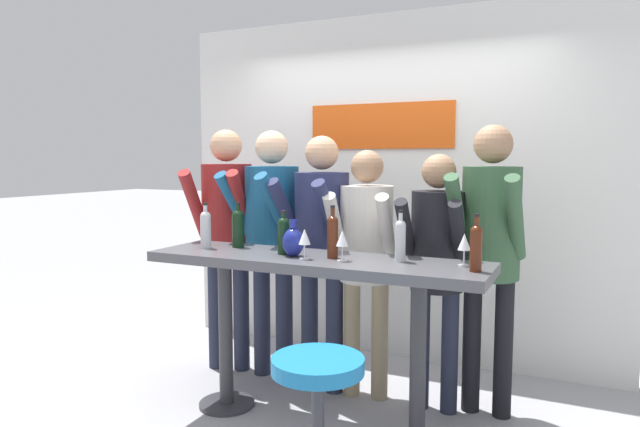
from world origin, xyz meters
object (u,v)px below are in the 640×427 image
wine_bottle_1 (400,238)px  decorative_vase (293,242)px  person_center (366,246)px  person_center_left (321,234)px  person_right (490,236)px  person_far_left (227,222)px  bar_stool (318,408)px  person_center_right (437,253)px  wine_bottle_5 (476,246)px  wine_glass_0 (305,238)px  wine_bottle_3 (284,234)px  wine_glass_1 (342,239)px  wine_bottle_4 (332,235)px  person_left (271,227)px  wine_bottle_2 (238,226)px  wine_glass_2 (464,243)px  tasting_table (314,288)px  wine_bottle_0 (206,228)px

wine_bottle_1 → decorative_vase: wine_bottle_1 is taller
person_center → decorative_vase: (-0.25, -0.56, 0.09)m
person_center_left → person_right: (1.11, 0.09, 0.04)m
person_far_left → bar_stool: bearing=-55.3°
person_center_right → wine_bottle_1: size_ratio=5.63×
bar_stool → wine_bottle_5: bearing=50.3°
wine_glass_0 → person_far_left: bearing=146.3°
wine_bottle_3 → wine_glass_1: size_ratio=1.50×
wine_bottle_3 → wine_glass_1: bearing=-9.7°
person_center → person_right: person_right is taller
wine_bottle_5 → wine_bottle_4: bearing=177.0°
wine_glass_1 → wine_bottle_4: bearing=145.8°
wine_bottle_5 → person_center_left: bearing=154.0°
person_left → wine_bottle_1: bearing=-13.5°
bar_stool → wine_bottle_1: wine_bottle_1 is taller
person_center_left → person_center: person_center_left is taller
person_far_left → wine_bottle_3: bearing=-46.8°
person_center → wine_bottle_4: (-0.01, -0.52, 0.14)m
wine_bottle_4 → person_center_right: bearing=46.2°
wine_bottle_2 → decorative_vase: bearing=-17.9°
person_left → wine_glass_0: bearing=-37.5°
person_center_right → decorative_vase: person_center_right is taller
wine_bottle_5 → person_center_right: bearing=121.0°
wine_bottle_4 → wine_glass_2: size_ratio=1.75×
person_center_left → wine_glass_2: person_center_left is taller
person_center_right → person_right: bearing=14.1°
wine_glass_2 → decorative_vase: (-0.97, -0.13, -0.04)m
wine_bottle_1 → decorative_vase: bearing=-170.1°
person_center → person_center_right: person_center is taller
tasting_table → person_right: person_right is taller
bar_stool → decorative_vase: (-0.49, 0.69, 0.64)m
person_center → person_center_right: 0.48m
person_center_right → wine_bottle_4: 0.73m
tasting_table → wine_bottle_2: 0.70m
person_left → wine_bottle_2: size_ratio=6.13×
wine_bottle_5 → wine_glass_1: bearing=-178.7°
tasting_table → person_left: 0.87m
person_far_left → wine_glass_2: 1.92m
person_left → wine_bottle_0: bearing=-96.6°
bar_stool → wine_bottle_2: (-0.98, 0.85, 0.69)m
bar_stool → person_center: (-0.24, 1.25, 0.56)m
tasting_table → wine_bottle_0: bearing=-179.6°
bar_stool → wine_bottle_3: 1.16m
wine_bottle_5 → wine_glass_0: size_ratio=1.69×
person_right → wine_bottle_0: 1.80m
wine_bottle_3 → decorative_vase: wine_bottle_3 is taller
wine_glass_1 → wine_glass_2: (0.65, 0.15, 0.00)m
person_center_left → wine_bottle_2: size_ratio=5.98×
person_center → decorative_vase: 0.62m
person_left → person_center: (0.74, -0.04, -0.09)m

